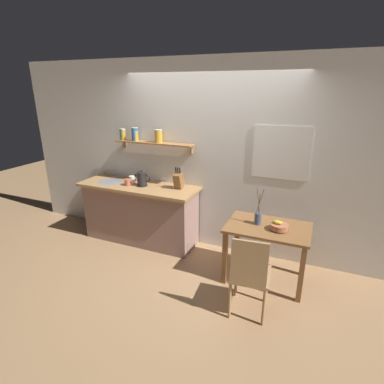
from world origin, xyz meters
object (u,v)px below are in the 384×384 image
Objects in this scene: electric_kettle at (142,179)px; twig_vase at (258,218)px; dining_table at (267,236)px; knife_block at (179,180)px; dining_chair_near at (250,273)px; fruit_bowl at (279,226)px; coffee_mug_by_sink at (132,179)px; coffee_mug_spare at (128,182)px.

twig_vase is at bearing -7.63° from electric_kettle.
knife_block reaches higher than dining_table.
knife_block is at bearing 165.72° from dining_table.
dining_chair_near is 0.80m from twig_vase.
dining_chair_near is 2.16m from electric_kettle.
twig_vase is 1.45× the size of knife_block.
dining_table is 4.84× the size of fruit_bowl.
dining_table is 1.04× the size of dining_chair_near.
dining_chair_near is 4.65× the size of fruit_bowl.
dining_table is at bearing 86.62° from dining_chair_near.
dining_chair_near is (-0.04, -0.72, -0.09)m from dining_table.
electric_kettle is at bearing -170.70° from knife_block.
dining_chair_near is at bearing -26.86° from coffee_mug_by_sink.
dining_table is 1.96m from electric_kettle.
twig_vase is at bearing -15.06° from knife_block.
dining_chair_near is at bearing -83.14° from twig_vase.
dining_table is 2.15m from coffee_mug_spare.
twig_vase reaches higher than coffee_mug_spare.
knife_block is 0.78m from coffee_mug_spare.
knife_block is 2.41× the size of coffee_mug_by_sink.
twig_vase is (-0.26, 0.07, 0.04)m from fruit_bowl.
twig_vase is (-0.09, 0.74, 0.29)m from dining_chair_near.
electric_kettle is (-1.77, 0.24, 0.21)m from twig_vase.
dining_table is at bearing -7.57° from electric_kettle.
coffee_mug_by_sink reaches higher than fruit_bowl.
knife_block is at bearing 140.73° from dining_chair_near.
coffee_mug_spare is at bearing -162.77° from electric_kettle.
twig_vase is (-0.13, 0.02, 0.21)m from dining_table.
coffee_mug_by_sink reaches higher than dining_table.
twig_vase reaches higher than electric_kettle.
coffee_mug_spare is (-0.21, -0.06, -0.06)m from electric_kettle.
dining_table is 0.22m from fruit_bowl.
fruit_bowl reaches higher than dining_table.
twig_vase is 3.44× the size of coffee_mug_spare.
fruit_bowl is at bearing -14.62° from twig_vase.
coffee_mug_spare reaches higher than dining_chair_near.
dining_chair_near is 0.74m from fruit_bowl.
twig_vase is 1.99m from coffee_mug_spare.
fruit_bowl is 2.31m from coffee_mug_by_sink.
dining_chair_near reaches higher than fruit_bowl.
knife_block is (0.55, 0.09, 0.02)m from electric_kettle.
dining_table is 2.11× the size of twig_vase.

